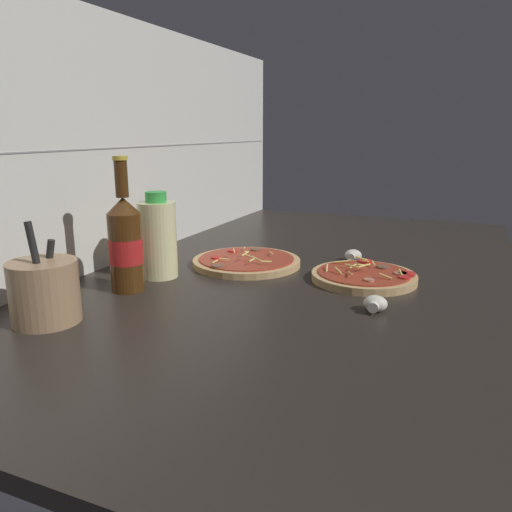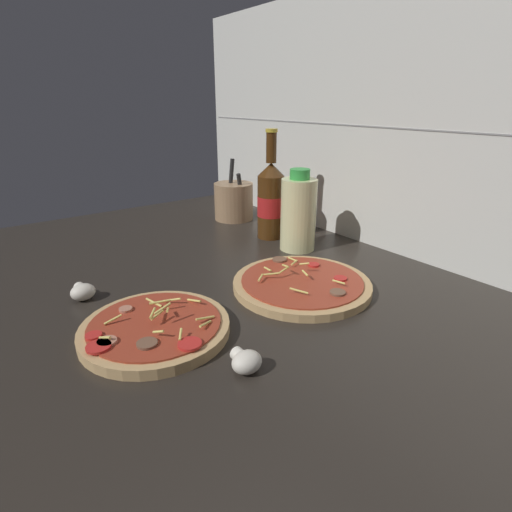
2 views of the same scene
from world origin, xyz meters
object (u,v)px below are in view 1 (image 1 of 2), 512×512
object	(u,v)px
mushroom_left	(375,304)
mushroom_right	(353,255)
oil_bottle	(158,238)
pizza_far	(246,261)
beer_bottle	(125,243)
utensil_crock	(44,291)
pizza_near	(364,276)

from	to	relation	value
mushroom_left	mushroom_right	distance (cm)	35.69
mushroom_left	oil_bottle	bearing A→B (deg)	85.69
pizza_far	mushroom_left	distance (cm)	39.66
pizza_far	oil_bottle	size ratio (longest dim) A/B	1.37
beer_bottle	mushroom_left	distance (cm)	49.57
mushroom_left	utensil_crock	xyz separation A→B (cm)	(-26.63, 50.25, 3.92)
mushroom_left	pizza_far	bearing A→B (deg)	59.66
pizza_far	mushroom_left	bearing A→B (deg)	-120.34
utensil_crock	beer_bottle	bearing A→B (deg)	-5.54
pizza_near	beer_bottle	size ratio (longest dim) A/B	0.84
mushroom_left	mushroom_right	size ratio (longest dim) A/B	1.02
pizza_near	beer_bottle	xyz separation A→B (cm)	(-25.41, 42.76, 8.85)
beer_bottle	pizza_far	bearing A→B (deg)	-27.55
pizza_near	oil_bottle	bearing A→B (deg)	109.18
pizza_far	mushroom_left	size ratio (longest dim) A/B	5.79
pizza_near	pizza_far	size ratio (longest dim) A/B	0.87
pizza_far	mushroom_right	distance (cm)	26.61
beer_bottle	mushroom_right	size ratio (longest dim) A/B	6.11
pizza_far	pizza_near	bearing A→B (deg)	-93.34
pizza_far	mushroom_right	size ratio (longest dim) A/B	5.89
pizza_near	mushroom_left	xyz separation A→B (cm)	(-18.36, -5.60, 0.50)
pizza_far	mushroom_right	world-z (taller)	pizza_far
pizza_far	mushroom_right	bearing A→B (deg)	-58.83
pizza_near	mushroom_right	world-z (taller)	pizza_near
oil_bottle	pizza_near	bearing A→B (deg)	-70.82
pizza_near	pizza_far	distance (cm)	28.68
oil_bottle	utensil_crock	size ratio (longest dim) A/B	1.08
pizza_near	oil_bottle	distance (cm)	45.54
oil_bottle	utensil_crock	xyz separation A→B (cm)	(-30.24, 2.26, -3.26)
pizza_far	beer_bottle	xyz separation A→B (cm)	(-27.08, 14.13, 8.94)
beer_bottle	oil_bottle	distance (cm)	10.74
pizza_near	beer_bottle	distance (cm)	50.52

